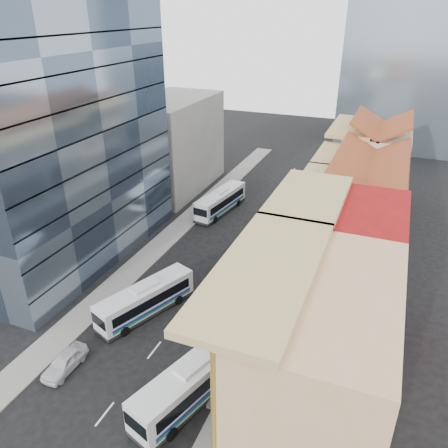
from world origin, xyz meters
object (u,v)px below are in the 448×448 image
at_px(bus_left_near, 146,299).
at_px(sedan_left, 65,362).
at_px(shophouse_tan, 319,367).
at_px(bus_left_far, 220,201).
at_px(bus_right, 194,380).
at_px(office_tower, 54,126).

bearing_deg(bus_left_near, sedan_left, -83.75).
bearing_deg(bus_left_near, shophouse_tan, -1.34).
height_order(shophouse_tan, bus_left_far, shophouse_tan).
bearing_deg(bus_left_near, bus_right, -19.61).
bearing_deg(bus_right, bus_left_near, 157.44).
xyz_separation_m(shophouse_tan, office_tower, (-31.00, 14.00, 9.00)).
distance_m(shophouse_tan, bus_left_near, 19.12).
distance_m(bus_left_near, bus_right, 11.25).
height_order(shophouse_tan, bus_right, shophouse_tan).
bearing_deg(office_tower, bus_left_far, 55.41).
distance_m(bus_left_near, bus_left_far, 23.80).
height_order(office_tower, sedan_left, office_tower).
bearing_deg(bus_left_near, office_tower, 174.78).
bearing_deg(bus_left_near, bus_left_far, 116.51).
relative_size(office_tower, bus_left_near, 2.97).
height_order(office_tower, bus_left_near, office_tower).
bearing_deg(bus_left_far, sedan_left, -81.79).
xyz_separation_m(bus_left_near, sedan_left, (-2.31, -8.66, -0.89)).
relative_size(shophouse_tan, bus_right, 1.28).
relative_size(bus_left_near, bus_right, 0.92).
bearing_deg(sedan_left, bus_right, 6.54).
xyz_separation_m(office_tower, bus_right, (22.33, -14.22, -13.25)).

